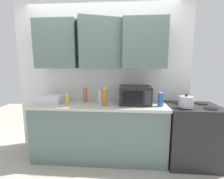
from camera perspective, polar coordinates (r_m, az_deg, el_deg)
wall_back_with_cabinets at (r=2.74m, az=-3.90°, el=9.97°), size 2.96×0.54×2.60m
counter_run at (r=2.74m, az=-4.37°, el=-14.09°), size 2.09×0.63×0.90m
stove_range at (r=2.88m, az=25.96°, el=-13.81°), size 0.76×0.64×0.91m
kettle at (r=2.53m, az=24.35°, el=-3.93°), size 0.19×0.19×0.19m
microwave at (r=2.56m, az=8.04°, el=-1.96°), size 0.48×0.37×0.28m
dish_rack at (r=2.81m, az=-20.66°, el=-3.13°), size 0.38×0.30×0.12m
bottle_spice_jar at (r=2.70m, az=-9.28°, el=-1.86°), size 0.07×0.07×0.25m
bottle_yellow_mustard at (r=2.59m, az=-15.25°, el=-3.44°), size 0.06×0.06×0.17m
bottle_blue_cleaner at (r=2.51m, az=16.57°, el=-3.42°), size 0.08×0.08×0.21m
bottle_white_jar at (r=2.68m, az=-4.17°, el=-2.29°), size 0.08×0.08×0.21m
bottle_amber_vinegar at (r=2.42m, az=-2.50°, el=-2.72°), size 0.07×0.07×0.28m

